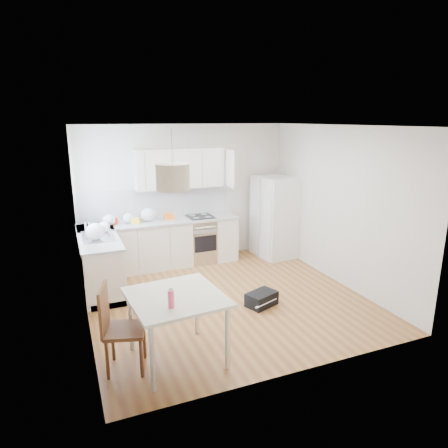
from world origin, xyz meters
The scene contains 29 objects.
floor centered at (0.00, 0.00, 0.00)m, with size 4.20×4.20×0.00m, color brown.
ceiling centered at (0.00, 0.00, 2.70)m, with size 4.20×4.20×0.00m, color white.
wall_back centered at (0.00, 2.10, 1.35)m, with size 4.20×4.20×0.00m, color beige.
wall_left centered at (-2.10, 0.00, 1.35)m, with size 4.20×4.20×0.00m, color beige.
wall_right centered at (2.10, 0.00, 1.35)m, with size 4.20×4.20×0.00m, color beige.
window_glassblock centered at (-2.09, 1.15, 1.75)m, with size 0.02×1.00×1.00m, color #BFE0F9.
cabinets_back centered at (-0.60, 1.80, 0.44)m, with size 3.00×0.60×0.88m, color silver.
cabinets_left centered at (-1.80, 1.20, 0.44)m, with size 0.60×1.80×0.88m, color silver.
counter_back centered at (-0.60, 1.80, 0.90)m, with size 3.02×0.64×0.04m, color #A1A4A6.
counter_left centered at (-1.80, 1.20, 0.90)m, with size 0.64×1.82×0.04m, color #A1A4A6.
backsplash_back centered at (-0.60, 2.09, 1.21)m, with size 3.00×0.01×0.58m, color silver.
backsplash_left centered at (-2.09, 1.20, 1.21)m, with size 0.01×1.80×0.58m, color silver.
upper_cabinets centered at (-0.15, 1.94, 1.88)m, with size 1.70×0.32×0.75m, color silver.
range_oven centered at (0.20, 1.80, 0.44)m, with size 0.50×0.61×0.88m, color #B4B7B9, non-canonical shape.
sink centered at (-1.80, 1.15, 0.92)m, with size 0.50×0.80×0.16m, color #B4B7B9, non-canonical shape.
refrigerator centered at (1.76, 1.55, 0.83)m, with size 0.81×0.83×1.67m, color white, non-canonical shape.
dining_table centered at (-1.17, -1.33, 0.73)m, with size 1.13×1.13×0.82m.
dining_chair centered at (-1.76, -1.29, 0.51)m, with size 0.43×0.43×1.03m, color #452214, non-canonical shape.
drink_bottle centered at (-1.30, -1.60, 0.94)m, with size 0.07×0.07×0.23m, color #DA3C5D.
gym_bag centered at (0.41, -0.45, 0.11)m, with size 0.46×0.30×0.21m, color black.
pendant_lamp centered at (-1.13, -1.22, 2.18)m, with size 0.37×0.37×0.29m, color #B8AB8E.
grocery_bag_a centered at (-1.55, 1.79, 1.02)m, with size 0.23×0.20×0.21m, color white.
grocery_bag_b centered at (-1.19, 1.84, 1.01)m, with size 0.21×0.18×0.19m, color white.
grocery_bag_c centered at (-0.81, 1.85, 1.05)m, with size 0.28×0.24×0.25m, color white.
grocery_bag_d centered at (-1.68, 1.38, 1.01)m, with size 0.20×0.17×0.18m, color white.
grocery_bag_e centered at (-1.85, 0.99, 1.05)m, with size 0.30×0.25×0.27m, color white.
snack_orange centered at (-0.42, 1.85, 0.98)m, with size 0.17×0.11×0.12m, color orange.
snack_yellow centered at (-1.07, 1.78, 0.97)m, with size 0.15×0.09×0.10m, color gold.
snack_red centered at (-1.47, 1.87, 0.98)m, with size 0.16×0.10×0.11m, color red.
Camera 1 is at (-2.26, -5.46, 2.80)m, focal length 32.00 mm.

